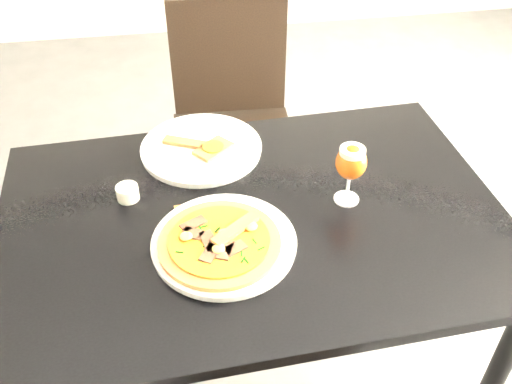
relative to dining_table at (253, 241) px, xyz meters
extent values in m
cube|color=black|center=(0.00, 0.00, 0.08)|extent=(1.23, 0.85, 0.03)
cylinder|color=black|center=(-0.55, 0.32, -0.30)|extent=(0.05, 0.05, 0.72)
cylinder|color=black|center=(0.53, 0.36, -0.30)|extent=(0.05, 0.05, 0.72)
cube|color=black|center=(0.04, 0.68, -0.19)|extent=(0.46, 0.46, 0.04)
cylinder|color=black|center=(-0.14, 0.51, -0.44)|extent=(0.04, 0.04, 0.44)
cylinder|color=black|center=(0.21, 0.49, -0.44)|extent=(0.04, 0.04, 0.44)
cylinder|color=black|center=(-0.13, 0.86, -0.44)|extent=(0.04, 0.04, 0.44)
cylinder|color=black|center=(0.23, 0.85, -0.44)|extent=(0.04, 0.04, 0.44)
cube|color=black|center=(0.05, 0.88, 0.06)|extent=(0.41, 0.05, 0.43)
cylinder|color=white|center=(-0.08, -0.10, 0.10)|extent=(0.41, 0.41, 0.02)
cylinder|color=#9E5226|center=(-0.09, -0.11, 0.11)|extent=(0.27, 0.27, 0.01)
cylinder|color=#B3430E|center=(-0.09, -0.11, 0.12)|extent=(0.22, 0.22, 0.01)
cube|color=#512C23|center=(-0.06, -0.11, 0.13)|extent=(0.05, 0.03, 0.00)
cube|color=#512C23|center=(-0.07, -0.06, 0.13)|extent=(0.05, 0.06, 0.00)
cube|color=#512C23|center=(-0.13, -0.05, 0.13)|extent=(0.05, 0.06, 0.00)
cube|color=#512C23|center=(-0.12, -0.11, 0.13)|extent=(0.05, 0.03, 0.00)
cube|color=#512C23|center=(-0.12, -0.15, 0.13)|extent=(0.05, 0.06, 0.00)
cube|color=#512C23|center=(-0.06, -0.17, 0.13)|extent=(0.05, 0.06, 0.00)
ellipsoid|color=#F1C84E|center=(-0.07, -0.10, 0.13)|extent=(0.03, 0.03, 0.01)
ellipsoid|color=#F1C84E|center=(-0.08, -0.04, 0.13)|extent=(0.03, 0.03, 0.01)
ellipsoid|color=#F1C84E|center=(-0.10, -0.09, 0.13)|extent=(0.03, 0.03, 0.01)
ellipsoid|color=#F1C84E|center=(-0.16, -0.11, 0.13)|extent=(0.03, 0.03, 0.01)
ellipsoid|color=#F1C84E|center=(-0.10, -0.12, 0.13)|extent=(0.03, 0.03, 0.01)
ellipsoid|color=#F1C84E|center=(-0.07, -0.17, 0.13)|extent=(0.03, 0.03, 0.01)
ellipsoid|color=#F1C84E|center=(-0.07, -0.11, 0.13)|extent=(0.03, 0.03, 0.01)
cube|color=#0E430C|center=(-0.09, -0.09, 0.13)|extent=(0.01, 0.02, 0.00)
cube|color=#0E430C|center=(-0.09, -0.06, 0.13)|extent=(0.00, 0.02, 0.00)
cube|color=#0E430C|center=(-0.12, -0.04, 0.13)|extent=(0.01, 0.02, 0.00)
cube|color=#0E430C|center=(-0.11, -0.09, 0.13)|extent=(0.02, 0.01, 0.00)
cube|color=#0E430C|center=(-0.15, -0.09, 0.13)|extent=(0.02, 0.01, 0.00)
cube|color=#0E430C|center=(-0.11, -0.11, 0.13)|extent=(0.02, 0.01, 0.00)
cube|color=#0E430C|center=(-0.13, -0.13, 0.13)|extent=(0.02, 0.01, 0.00)
cube|color=#0E430C|center=(-0.13, -0.17, 0.13)|extent=(0.01, 0.02, 0.00)
cube|color=#0E430C|center=(-0.10, -0.14, 0.13)|extent=(0.01, 0.02, 0.00)
cube|color=#0E430C|center=(-0.08, -0.16, 0.13)|extent=(0.01, 0.02, 0.00)
cube|color=#0E430C|center=(-0.08, -0.12, 0.13)|extent=(0.01, 0.02, 0.00)
cube|color=#0E430C|center=(-0.05, -0.13, 0.13)|extent=(0.02, 0.01, 0.00)
cube|color=#0E430C|center=(-0.02, -0.11, 0.13)|extent=(0.02, 0.00, 0.00)
cube|color=#0E430C|center=(-0.06, -0.10, 0.13)|extent=(0.02, 0.01, 0.00)
cube|color=#0E430C|center=(-0.05, -0.07, 0.13)|extent=(0.01, 0.01, 0.00)
cube|color=#9E5226|center=(-0.06, -0.08, 0.13)|extent=(0.12, 0.10, 0.01)
cylinder|color=white|center=(-0.10, 0.28, 0.10)|extent=(0.39, 0.39, 0.02)
cube|color=#9E5226|center=(-0.14, 0.29, 0.11)|extent=(0.12, 0.08, 0.01)
cube|color=#9E5226|center=(-0.07, 0.25, 0.11)|extent=(0.12, 0.11, 0.01)
cylinder|color=#B3430E|center=(-0.07, 0.25, 0.12)|extent=(0.06, 0.06, 0.00)
cube|color=#9E5226|center=(-0.13, 0.04, 0.09)|extent=(0.11, 0.03, 0.01)
cylinder|color=silver|center=(-0.29, 0.11, 0.11)|extent=(0.06, 0.06, 0.04)
cylinder|color=gold|center=(-0.29, 0.11, 0.12)|extent=(0.05, 0.05, 0.01)
cylinder|color=silver|center=(0.24, 0.02, 0.09)|extent=(0.06, 0.06, 0.00)
cylinder|color=silver|center=(0.24, 0.02, 0.13)|extent=(0.01, 0.01, 0.07)
ellipsoid|color=#A0420F|center=(0.24, 0.02, 0.20)|extent=(0.07, 0.07, 0.09)
cylinder|color=beige|center=(0.24, 0.02, 0.24)|extent=(0.06, 0.06, 0.01)
camera|label=1|loc=(-0.16, -1.00, 1.00)|focal=40.00mm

